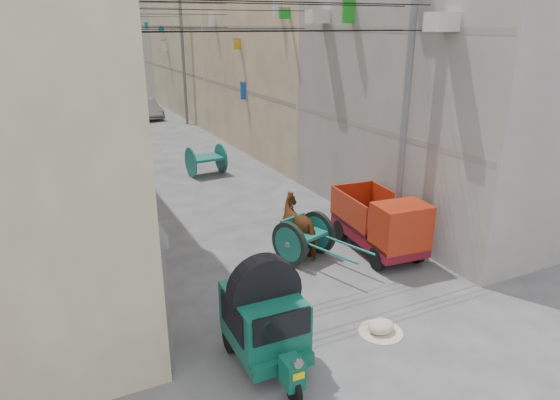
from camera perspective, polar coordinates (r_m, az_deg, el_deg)
building_row_right at (r=41.24m, az=-7.45°, el=19.43°), size 8.00×62.00×14.00m
end_cap_building at (r=71.03m, az=-22.93°, el=18.12°), size 22.00×10.00×13.00m
shutters_left at (r=16.03m, az=-19.01°, el=0.73°), size 0.18×14.40×2.88m
signboards at (r=27.21m, az=-14.63°, el=12.67°), size 8.22×40.52×5.67m
utility_poles at (r=22.64m, az=-12.14°, el=13.07°), size 7.40×22.20×8.00m
overhead_cables at (r=20.01m, az=-10.71°, el=20.33°), size 7.40×22.52×1.12m
auto_rickshaw at (r=9.88m, az=-1.75°, el=-13.14°), size 1.45×2.48×1.74m
tonga_cart at (r=14.16m, az=2.78°, el=-4.26°), size 1.88×2.99×1.26m
mini_truck at (r=14.52m, az=11.89°, el=-3.13°), size 1.73×3.36×1.83m
second_cart at (r=22.35m, az=-8.45°, el=4.61°), size 1.59×1.43×1.33m
feed_sack at (r=11.38m, az=11.47°, el=-13.97°), size 0.60×0.48×0.30m
horse at (r=14.59m, az=2.49°, el=-2.91°), size 1.11×2.00×1.60m
distant_car_white at (r=30.70m, az=-19.58°, el=7.66°), size 2.62×4.20×1.33m
distant_car_grey at (r=37.44m, az=-15.03°, el=10.04°), size 1.76×4.10×1.32m
distant_car_green at (r=45.50m, az=-21.48°, el=10.93°), size 2.44×4.74×1.31m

